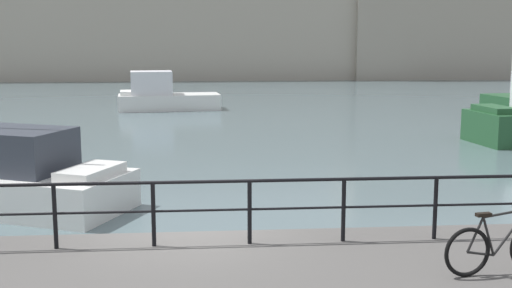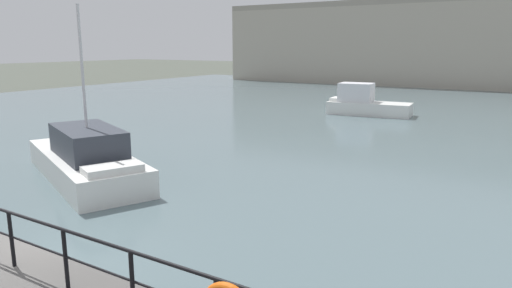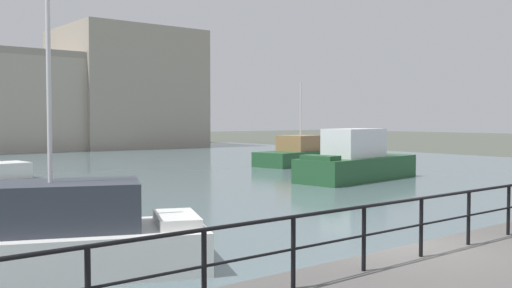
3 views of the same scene
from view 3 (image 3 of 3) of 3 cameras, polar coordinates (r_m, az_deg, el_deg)
moored_cabin_cruiser at (r=42.92m, az=4.59°, el=-0.97°), size 8.55×4.18×6.03m
moored_blue_motorboat at (r=13.55m, az=-20.96°, el=-8.82°), size 8.14×5.45×6.32m
moored_red_daysailer at (r=32.44m, az=9.86°, el=-1.70°), size 8.28×3.77×2.85m
quay_railing at (r=10.79m, az=16.02°, el=-6.85°), size 21.79×0.07×1.08m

